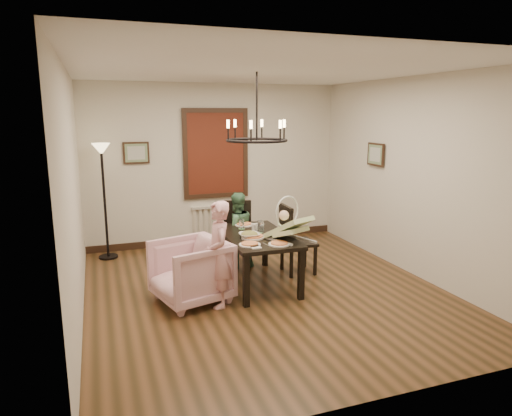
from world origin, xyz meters
TOP-DOWN VIEW (x-y plane):
  - room_shell at (0.00, 0.37)m, footprint 4.51×5.00m
  - dining_table at (-0.02, 0.27)m, footprint 0.87×1.50m
  - chair_far at (-0.01, 1.15)m, footprint 0.52×0.52m
  - chair_right at (0.71, 0.50)m, footprint 0.46×0.46m
  - armchair at (-0.98, -0.01)m, footprint 1.04×1.03m
  - elderly_woman at (-0.69, -0.25)m, footprint 0.28×0.41m
  - seated_man at (-0.07, 1.03)m, footprint 0.50×0.41m
  - baby_bouncer at (0.27, -0.13)m, footprint 0.63×0.73m
  - salad_bowl at (-0.17, 0.15)m, footprint 0.32×0.32m
  - pizza_platter at (-0.13, 0.13)m, footprint 0.30×0.30m
  - drinking_glass at (0.08, 0.36)m, footprint 0.08×0.08m
  - window_blinds at (0.00, 2.46)m, footprint 1.00×0.03m
  - radiator at (0.00, 2.48)m, footprint 0.92×0.12m
  - picture_back at (-1.35, 2.47)m, footprint 0.42×0.03m
  - picture_right at (2.21, 0.90)m, footprint 0.03×0.42m
  - floor_lamp at (-1.90, 2.15)m, footprint 0.30×0.30m
  - chandelier at (-0.02, 0.27)m, footprint 0.80×0.80m

SIDE VIEW (x-z plane):
  - radiator at x=0.00m, z-range 0.04..0.66m
  - armchair at x=-0.98m, z-range 0.00..0.77m
  - seated_man at x=-0.07m, z-range 0.00..0.95m
  - chair_far at x=-0.01m, z-range 0.00..0.97m
  - chair_right at x=0.71m, z-range 0.00..1.02m
  - elderly_woman at x=-0.69m, z-range 0.00..1.07m
  - dining_table at x=-0.02m, z-range 0.26..0.96m
  - pizza_platter at x=-0.13m, z-range 0.70..0.74m
  - salad_bowl at x=-0.17m, z-range 0.70..0.77m
  - drinking_glass at x=0.08m, z-range 0.70..0.85m
  - baby_bouncer at x=0.27m, z-range 0.70..1.09m
  - floor_lamp at x=-1.90m, z-range 0.00..1.80m
  - room_shell at x=0.00m, z-range -0.01..2.80m
  - window_blinds at x=0.00m, z-range 0.90..2.30m
  - picture_back at x=-1.35m, z-range 1.47..1.83m
  - picture_right at x=2.21m, z-range 1.47..1.83m
  - chandelier at x=-0.02m, z-range 1.93..1.97m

